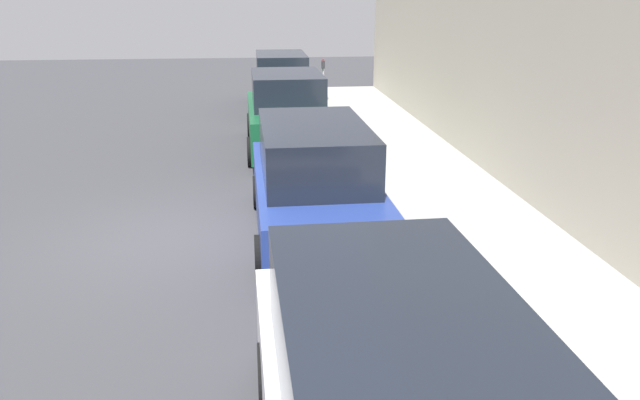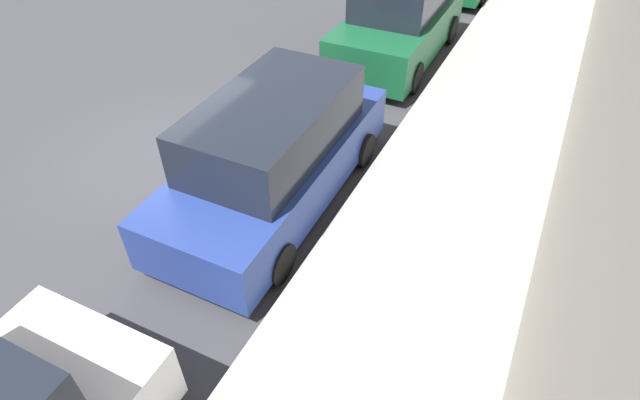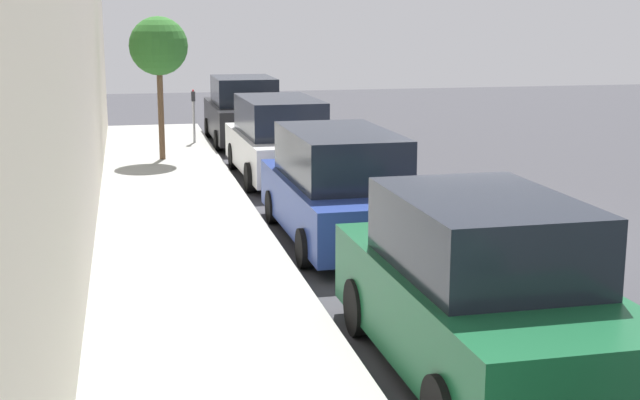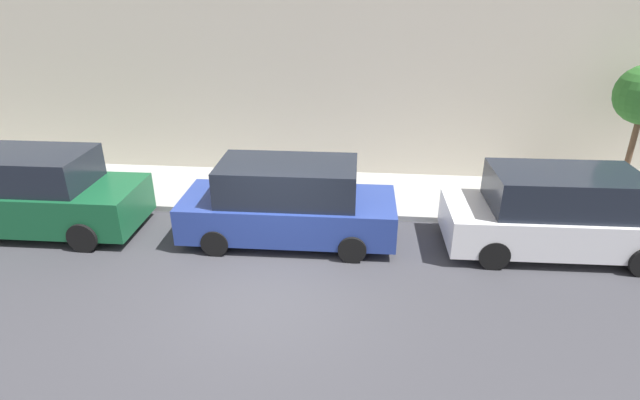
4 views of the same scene
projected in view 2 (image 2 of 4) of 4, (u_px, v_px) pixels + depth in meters
ground_plane at (170, 159)px, 9.30m from camera, size 60.00×60.00×0.00m
sidewalk at (429, 242)px, 7.57m from camera, size 2.97×32.00×0.15m
parked_minivan_third at (276, 153)px, 7.86m from camera, size 2.02×4.92×1.90m
parked_suv_fourth at (400, 21)px, 11.95m from camera, size 2.08×4.82×1.98m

